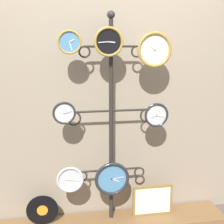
# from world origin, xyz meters

# --- Properties ---
(shop_wall) EXTENTS (4.40, 0.04, 2.80)m
(shop_wall) POSITION_xyz_m (0.00, 0.57, 1.40)
(shop_wall) COLOR gray
(shop_wall) RESTS_ON ground_plane
(low_shelf) EXTENTS (2.20, 0.36, 0.06)m
(low_shelf) POSITION_xyz_m (0.00, 0.35, 0.03)
(low_shelf) COLOR brown
(low_shelf) RESTS_ON ground_plane
(display_stand) EXTENTS (0.80, 0.36, 1.97)m
(display_stand) POSITION_xyz_m (0.00, 0.41, 0.70)
(display_stand) COLOR #282623
(display_stand) RESTS_ON ground_plane
(clock_top_left) EXTENTS (0.19, 0.04, 0.19)m
(clock_top_left) POSITION_xyz_m (-0.36, 0.30, 1.71)
(clock_top_left) COLOR #4C84B2
(clock_top_center) EXTENTS (0.25, 0.04, 0.25)m
(clock_top_center) POSITION_xyz_m (-0.04, 0.32, 1.72)
(clock_top_center) COLOR black
(clock_top_right) EXTENTS (0.30, 0.04, 0.30)m
(clock_top_right) POSITION_xyz_m (0.36, 0.30, 1.65)
(clock_top_right) COLOR silver
(clock_middle_left) EXTENTS (0.20, 0.04, 0.20)m
(clock_middle_left) POSITION_xyz_m (-0.42, 0.32, 1.13)
(clock_middle_left) COLOR silver
(clock_middle_right) EXTENTS (0.22, 0.04, 0.22)m
(clock_middle_right) POSITION_xyz_m (0.39, 0.30, 1.08)
(clock_middle_right) COLOR silver
(clock_bottom_left) EXTENTS (0.24, 0.04, 0.24)m
(clock_bottom_left) POSITION_xyz_m (-0.39, 0.30, 0.53)
(clock_bottom_left) COLOR silver
(clock_bottom_center) EXTENTS (0.32, 0.04, 0.32)m
(clock_bottom_center) POSITION_xyz_m (-0.01, 0.32, 0.50)
(clock_bottom_center) COLOR #4C84B2
(vinyl_record) EXTENTS (0.29, 0.01, 0.29)m
(vinyl_record) POSITION_xyz_m (-0.64, 0.39, 0.21)
(vinyl_record) COLOR black
(vinyl_record) RESTS_ON low_shelf
(picture_frame) EXTENTS (0.39, 0.02, 0.30)m
(picture_frame) POSITION_xyz_m (0.40, 0.38, 0.21)
(picture_frame) COLOR olive
(picture_frame) RESTS_ON low_shelf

